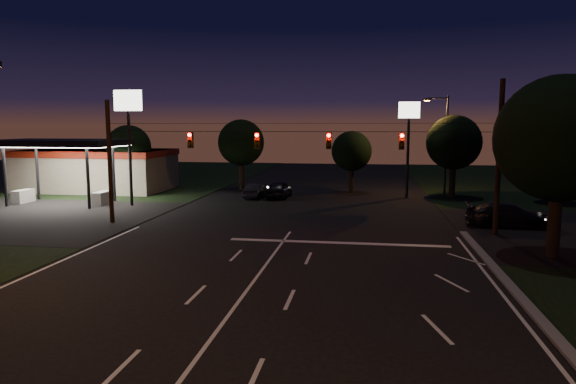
% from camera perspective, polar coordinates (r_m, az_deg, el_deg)
% --- Properties ---
extents(ground, '(140.00, 140.00, 0.00)m').
position_cam_1_polar(ground, '(17.83, -6.71, -13.58)').
color(ground, black).
rests_on(ground, ground).
extents(cross_street_left, '(20.00, 16.00, 0.02)m').
position_cam_1_polar(cross_street_left, '(40.85, -28.25, -2.46)').
color(cross_street_left, black).
rests_on(cross_street_left, ground).
extents(stop_bar, '(12.00, 0.50, 0.01)m').
position_cam_1_polar(stop_bar, '(28.29, 5.53, -5.63)').
color(stop_bar, silver).
rests_on(stop_bar, ground).
extents(utility_pole_right, '(0.30, 0.30, 9.00)m').
position_cam_1_polar(utility_pole_right, '(32.53, 21.99, -4.43)').
color(utility_pole_right, black).
rests_on(utility_pole_right, ground).
extents(utility_pole_left, '(0.28, 0.28, 8.00)m').
position_cam_1_polar(utility_pole_left, '(35.73, -18.92, -3.27)').
color(utility_pole_left, black).
rests_on(utility_pole_left, ground).
extents(signal_span, '(24.00, 0.40, 1.56)m').
position_cam_1_polar(signal_span, '(31.33, 0.52, 5.82)').
color(signal_span, black).
rests_on(signal_span, ground).
extents(gas_station, '(14.20, 16.10, 5.25)m').
position_cam_1_polar(gas_station, '(53.54, -20.74, 2.65)').
color(gas_station, gray).
rests_on(gas_station, ground).
extents(pole_sign_left_near, '(2.20, 0.30, 9.10)m').
position_cam_1_polar(pole_sign_left_near, '(42.31, -17.30, 7.90)').
color(pole_sign_left_near, black).
rests_on(pole_sign_left_near, ground).
extents(pole_sign_right, '(1.80, 0.30, 8.40)m').
position_cam_1_polar(pole_sign_right, '(46.15, 13.26, 7.05)').
color(pole_sign_right, black).
rests_on(pole_sign_right, ground).
extents(street_light_right_far, '(2.20, 0.35, 9.00)m').
position_cam_1_polar(street_light_right_far, '(48.49, 16.88, 5.75)').
color(street_light_right_far, black).
rests_on(street_light_right_far, ground).
extents(tree_right_near, '(6.00, 6.00, 8.76)m').
position_cam_1_polar(tree_right_near, '(27.69, 27.91, 5.12)').
color(tree_right_near, black).
rests_on(tree_right_near, ground).
extents(tree_far_a, '(4.20, 4.20, 6.42)m').
position_cam_1_polar(tree_far_a, '(51.39, -17.20, 4.72)').
color(tree_far_a, black).
rests_on(tree_far_a, ground).
extents(tree_far_b, '(4.60, 4.60, 6.98)m').
position_cam_1_polar(tree_far_b, '(51.72, -5.18, 5.42)').
color(tree_far_b, black).
rests_on(tree_far_b, ground).
extents(tree_far_c, '(3.80, 3.80, 5.86)m').
position_cam_1_polar(tree_far_c, '(49.21, 7.10, 4.47)').
color(tree_far_c, black).
rests_on(tree_far_c, ground).
extents(tree_far_d, '(4.80, 4.80, 7.30)m').
position_cam_1_polar(tree_far_d, '(47.76, 17.94, 5.19)').
color(tree_far_d, black).
rests_on(tree_far_d, ground).
extents(tree_far_e, '(4.00, 4.00, 6.18)m').
position_cam_1_polar(tree_far_e, '(47.76, 27.83, 3.84)').
color(tree_far_e, black).
rests_on(tree_far_e, ground).
extents(car_oncoming_a, '(1.88, 4.52, 1.53)m').
position_cam_1_polar(car_oncoming_a, '(45.50, -1.00, 0.33)').
color(car_oncoming_a, black).
rests_on(car_oncoming_a, ground).
extents(car_oncoming_b, '(1.50, 3.89, 1.26)m').
position_cam_1_polar(car_oncoming_b, '(45.43, -3.62, 0.13)').
color(car_oncoming_b, black).
rests_on(car_oncoming_b, ground).
extents(car_cross, '(5.24, 2.13, 1.52)m').
position_cam_1_polar(car_cross, '(35.15, 23.35, -2.39)').
color(car_cross, black).
rests_on(car_cross, ground).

